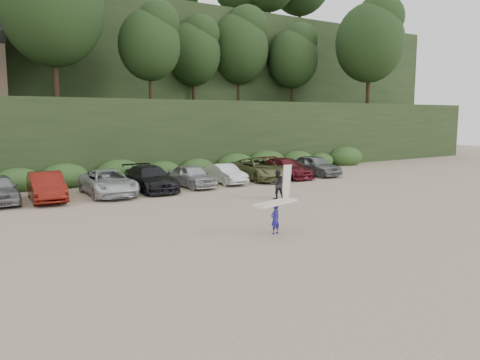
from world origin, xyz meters
TOP-DOWN VIEW (x-y plane):
  - ground at (0.00, 0.00)m, footprint 120.00×120.00m
  - hillside_backdrop at (-0.26, 35.93)m, footprint 90.00×41.50m
  - parked_cars at (-3.47, 9.97)m, footprint 36.75×6.38m
  - child_surfer at (-1.56, -3.28)m, footprint 2.29×1.18m
  - adult_surfer at (3.48, 3.04)m, footprint 1.29×0.86m

SIDE VIEW (x-z plane):
  - ground at x=0.00m, z-range 0.00..0.00m
  - parked_cars at x=-3.47m, z-range -0.05..1.59m
  - adult_surfer at x=3.48m, z-range -0.14..1.83m
  - child_surfer at x=-1.56m, z-range 0.24..1.56m
  - hillside_backdrop at x=-0.26m, z-range -2.78..25.22m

